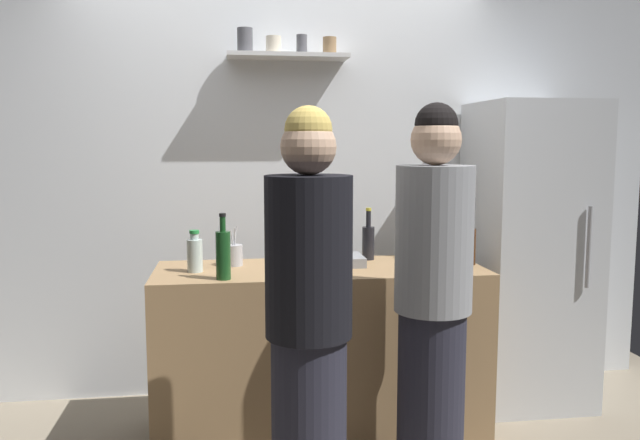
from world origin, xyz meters
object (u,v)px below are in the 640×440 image
at_px(refrigerator, 528,253).
at_px(utensil_holder, 234,255).
at_px(wine_bottle_pale_glass, 442,237).
at_px(baking_pan, 331,260).
at_px(wine_bottle_green_glass, 223,254).
at_px(wine_bottle_dark_glass, 368,241).
at_px(water_bottle_plastic, 195,254).
at_px(person_grey_hoodie, 433,301).
at_px(wine_bottle_amber_glass, 469,244).
at_px(person_blonde, 309,325).

distance_m(refrigerator, utensil_holder, 1.76).
bearing_deg(wine_bottle_pale_glass, utensil_holder, 179.07).
height_order(baking_pan, wine_bottle_green_glass, wine_bottle_green_glass).
relative_size(wine_bottle_green_glass, wine_bottle_pale_glass, 0.90).
height_order(wine_bottle_dark_glass, water_bottle_plastic, wine_bottle_dark_glass).
distance_m(utensil_holder, person_grey_hoodie, 1.12).
bearing_deg(wine_bottle_amber_glass, baking_pan, 173.60).
bearing_deg(wine_bottle_pale_glass, wine_bottle_amber_glass, -47.84).
height_order(wine_bottle_amber_glass, wine_bottle_green_glass, wine_bottle_green_glass).
relative_size(utensil_holder, person_blonde, 0.12).
bearing_deg(wine_bottle_pale_glass, baking_pan, -176.63).
height_order(person_grey_hoodie, person_blonde, person_grey_hoodie).
bearing_deg(utensil_holder, water_bottle_plastic, -144.26).
relative_size(wine_bottle_dark_glass, person_grey_hoodie, 0.17).
bearing_deg(wine_bottle_green_glass, wine_bottle_pale_glass, 15.27).
bearing_deg(person_grey_hoodie, person_blonde, 113.05).
xyz_separation_m(baking_pan, person_grey_hoodie, (0.35, -0.65, -0.07)).
bearing_deg(water_bottle_plastic, refrigerator, 9.73).
relative_size(baking_pan, water_bottle_plastic, 1.61).
xyz_separation_m(baking_pan, water_bottle_plastic, (-0.71, -0.09, 0.07)).
bearing_deg(wine_bottle_amber_glass, refrigerator, 33.30).
bearing_deg(wine_bottle_pale_glass, wine_bottle_green_glass, -164.73).
relative_size(wine_bottle_amber_glass, wine_bottle_dark_glass, 1.05).
xyz_separation_m(baking_pan, wine_bottle_dark_glass, (0.23, 0.13, 0.08)).
xyz_separation_m(refrigerator, wine_bottle_pale_glass, (-0.61, -0.21, 0.14)).
relative_size(refrigerator, water_bottle_plastic, 8.43).
distance_m(wine_bottle_amber_glass, wine_bottle_green_glass, 1.31).
xyz_separation_m(utensil_holder, person_grey_hoodie, (0.86, -0.70, -0.10)).
bearing_deg(utensil_holder, wine_bottle_amber_glass, -6.30).
bearing_deg(wine_bottle_dark_glass, wine_bottle_pale_glass, -13.80).
bearing_deg(wine_bottle_dark_glass, wine_bottle_amber_glass, -23.28).
relative_size(baking_pan, wine_bottle_amber_glass, 1.12).
height_order(wine_bottle_amber_glass, wine_bottle_dark_glass, wine_bottle_amber_glass).
distance_m(wine_bottle_dark_glass, person_grey_hoodie, 0.81).
bearing_deg(wine_bottle_pale_glass, refrigerator, 19.05).
bearing_deg(baking_pan, wine_bottle_green_glass, -152.93).
height_order(water_bottle_plastic, person_grey_hoodie, person_grey_hoodie).
bearing_deg(wine_bottle_green_glass, wine_bottle_dark_glass, 27.94).
bearing_deg(person_grey_hoodie, wine_bottle_pale_glass, -21.47).
xyz_separation_m(wine_bottle_amber_glass, water_bottle_plastic, (-1.44, -0.00, -0.02)).
distance_m(utensil_holder, wine_bottle_dark_glass, 0.75).
bearing_deg(wine_bottle_dark_glass, water_bottle_plastic, -166.84).
xyz_separation_m(utensil_holder, wine_bottle_green_glass, (-0.05, -0.34, 0.07)).
bearing_deg(utensil_holder, person_blonde, -73.30).
height_order(refrigerator, wine_bottle_green_glass, refrigerator).
xyz_separation_m(baking_pan, wine_bottle_green_glass, (-0.56, -0.29, 0.10)).
bearing_deg(wine_bottle_amber_glass, utensil_holder, 173.70).
distance_m(water_bottle_plastic, person_blonde, 0.95).
xyz_separation_m(refrigerator, wine_bottle_dark_glass, (-1.00, -0.11, 0.11)).
xyz_separation_m(wine_bottle_pale_glass, water_bottle_plastic, (-1.33, -0.12, -0.04)).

